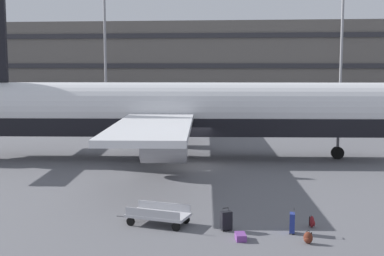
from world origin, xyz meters
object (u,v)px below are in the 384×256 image
backpack_small (312,222)px  suitcase_large (292,223)px  backpack_black (308,238)px  airliner (172,112)px  baggage_cart (158,215)px  suitcase_silver (226,220)px  suitcase_navy (241,237)px

backpack_small → suitcase_large: bearing=-135.6°
suitcase_large → backpack_black: suitcase_large is taller
airliner → suitcase_large: airliner is taller
backpack_small → baggage_cart: bearing=-177.6°
backpack_small → baggage_cart: baggage_cart is taller
backpack_black → backpack_small: (0.40, 2.09, 0.01)m
backpack_black → suitcase_large: bearing=112.4°
suitcase_silver → suitcase_large: size_ratio=0.91×
suitcase_navy → baggage_cart: (-3.53, 1.63, 0.30)m
baggage_cart → suitcase_silver: bearing=-9.8°
airliner → suitcase_silver: airliner is taller
suitcase_navy → backpack_small: backpack_small is taller
backpack_small → baggage_cart: size_ratio=0.16×
suitcase_large → backpack_small: (0.90, 0.88, -0.21)m
suitcase_large → suitcase_navy: 2.33m
suitcase_large → baggage_cart: size_ratio=0.31×
backpack_black → backpack_small: bearing=79.2°
backpack_black → backpack_small: 2.13m
airliner → suitcase_navy: 18.72m
backpack_black → baggage_cart: 6.37m
airliner → backpack_black: 19.75m
backpack_black → airliner: bearing=113.4°
suitcase_navy → baggage_cart: baggage_cart is taller
airliner → suitcase_navy: bearing=-73.7°
suitcase_navy → backpack_black: (2.57, -0.19, 0.10)m
suitcase_large → backpack_small: 1.28m
airliner → suitcase_large: size_ratio=35.74×
airliner → backpack_black: (7.75, -17.89, -3.14)m
suitcase_silver → baggage_cart: (-2.93, 0.51, -0.00)m
suitcase_navy → backpack_small: bearing=32.6°
airliner → baggage_cart: 16.42m
suitcase_navy → suitcase_silver: bearing=118.1°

